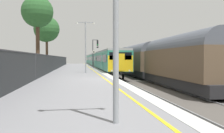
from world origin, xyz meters
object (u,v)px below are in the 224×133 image
Objects in this scene: freight_train_adjacent_track at (138,59)px; signal_gantry at (94,50)px; background_tree_left at (38,13)px; speed_limit_sign at (94,57)px; platform_lamp_mid at (86,43)px; commuter_train_at_platform at (96,60)px; background_tree_centre at (46,30)px.

signal_gantry is at bearing 119.22° from freight_train_adjacent_track.
background_tree_left reaches higher than freight_train_adjacent_track.
speed_limit_sign is 14.62m from background_tree_left.
freight_train_adjacent_track is 7.33× the size of platform_lamp_mid.
speed_limit_sign is 0.35× the size of background_tree_left.
signal_gantry reaches higher than freight_train_adjacent_track.
commuter_train_at_platform is 19.61m from background_tree_centre.
commuter_train_at_platform is at bearing 59.83° from background_tree_centre.
platform_lamp_mid is at bearing -8.09° from background_tree_left.
speed_limit_sign is 13.01m from platform_lamp_mid.
commuter_train_at_platform is 18.12m from speed_limit_sign.
platform_lamp_mid is at bearing -67.67° from background_tree_centre.
commuter_train_at_platform is 13.09× the size of signal_gantry.
background_tree_centre is at bearing 93.58° from background_tree_left.
signal_gantry is at bearing 15.43° from background_tree_centre.
background_tree_centre is (-5.92, 14.42, 2.93)m from platform_lamp_mid.
signal_gantry reaches higher than speed_limit_sign.
commuter_train_at_platform is 22.10× the size of speed_limit_sign.
speed_limit_sign is 0.34× the size of background_tree_centre.
platform_lamp_mid is at bearing -97.87° from speed_limit_sign.
background_tree_centre is at bearing -164.57° from signal_gantry.
speed_limit_sign is (-1.85, -18.02, 0.59)m from commuter_train_at_platform.
freight_train_adjacent_track is at bearing -29.18° from background_tree_centre.
background_tree_left is at bearing 171.91° from platform_lamp_mid.
platform_lamp_mid is at bearing -97.34° from signal_gantry.
platform_lamp_mid is 0.67× the size of background_tree_left.
platform_lamp_mid is 6.01m from background_tree_left.
background_tree_left is (-7.21, -15.93, 3.35)m from signal_gantry.
freight_train_adjacent_track is 10.41m from platform_lamp_mid.
freight_train_adjacent_track reaches higher than speed_limit_sign.
signal_gantry is 0.60× the size of background_tree_left.
speed_limit_sign is 0.53× the size of platform_lamp_mid.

